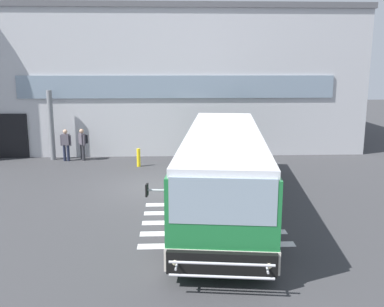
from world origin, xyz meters
name	(u,v)px	position (x,y,z in m)	size (l,w,h in m)	color
ground_plane	(154,187)	(0.00, 0.00, -0.01)	(80.00, 90.00, 0.02)	#353538
bay_paint_stripes	(211,222)	(2.00, -4.20, 0.00)	(4.40, 3.96, 0.01)	silver
terminal_building	(151,78)	(-0.70, 11.64, 4.08)	(24.75, 13.80, 8.18)	#B7B7BC
entry_support_column	(51,125)	(-5.63, 5.40, 1.84)	(0.28, 0.28, 3.67)	slate
bus_main_foreground	(223,169)	(2.56, -2.61, 1.34)	(4.34, 12.20, 2.70)	#1E7238
passenger_near_column	(66,143)	(-4.83, 5.03, 0.93)	(0.59, 0.27, 1.68)	#1E2338
passenger_by_doorway	(83,142)	(-3.99, 5.17, 0.96)	(0.50, 0.52, 1.68)	#2D2D33
safety_bollard_yellow	(139,158)	(-0.94, 3.60, 0.45)	(0.18, 0.18, 0.90)	yellow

